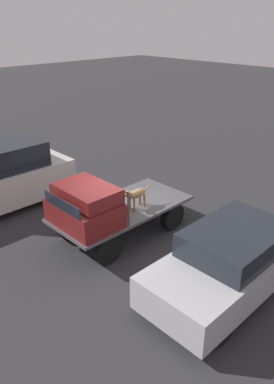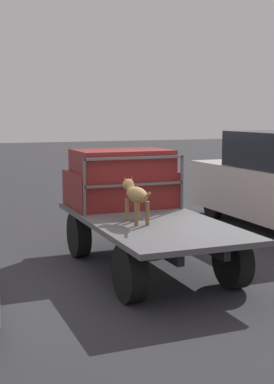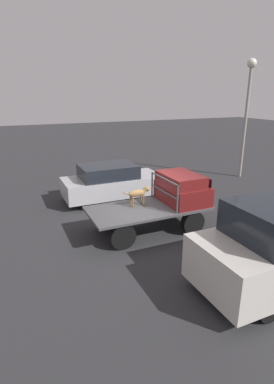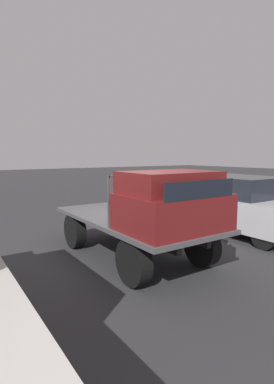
# 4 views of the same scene
# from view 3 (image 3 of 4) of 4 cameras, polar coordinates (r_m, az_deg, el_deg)

# --- Properties ---
(ground_plane) EXTENTS (80.00, 80.00, 0.00)m
(ground_plane) POSITION_cam_3_polar(r_m,az_deg,el_deg) (10.30, 2.13, -7.33)
(ground_plane) COLOR #2D2D30
(flatbed_truck) EXTENTS (4.01, 1.91, 0.85)m
(flatbed_truck) POSITION_cam_3_polar(r_m,az_deg,el_deg) (10.05, 2.17, -4.17)
(flatbed_truck) COLOR black
(flatbed_truck) RESTS_ON ground
(truck_cab) EXTENTS (1.32, 1.79, 1.02)m
(truck_cab) POSITION_cam_3_polar(r_m,az_deg,el_deg) (10.40, 8.50, 0.63)
(truck_cab) COLOR maroon
(truck_cab) RESTS_ON flatbed_truck
(truck_headboard) EXTENTS (0.04, 1.79, 0.94)m
(truck_headboard) POSITION_cam_3_polar(r_m,az_deg,el_deg) (10.01, 5.15, 0.87)
(truck_headboard) COLOR #4C4C4F
(truck_headboard) RESTS_ON flatbed_truck
(dog) EXTENTS (1.00, 0.24, 0.67)m
(dog) POSITION_cam_3_polar(r_m,az_deg,el_deg) (9.99, 0.35, -0.22)
(dog) COLOR brown
(dog) RESTS_ON flatbed_truck
(parked_sedan) EXTENTS (4.26, 1.85, 1.56)m
(parked_sedan) POSITION_cam_3_polar(r_m,az_deg,el_deg) (13.05, -4.82, 1.90)
(parked_sedan) COLOR black
(parked_sedan) RESTS_ON ground
(light_pole_near) EXTENTS (0.48, 0.48, 6.15)m
(light_pole_near) POSITION_cam_3_polar(r_m,az_deg,el_deg) (17.34, 20.38, 16.27)
(light_pole_near) COLOR gray
(light_pole_near) RESTS_ON ground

